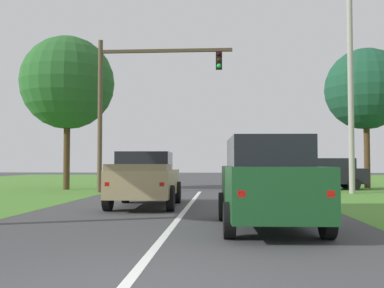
{
  "coord_description": "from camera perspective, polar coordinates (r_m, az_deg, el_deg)",
  "views": [
    {
      "loc": [
        1.17,
        -5.34,
        1.47
      ],
      "look_at": [
        -0.08,
        13.6,
        2.29
      ],
      "focal_mm": 42.93,
      "sensor_mm": 36.0,
      "label": 1
    }
  ],
  "objects": [
    {
      "name": "crossing_suv_far",
      "position": [
        27.38,
        16.31,
        -3.49
      ],
      "size": [
        4.45,
        2.03,
        1.78
      ],
      "color": "black",
      "rests_on": "ground_plane"
    },
    {
      "name": "keep_moving_sign",
      "position": [
        23.2,
        13.79,
        -1.71
      ],
      "size": [
        0.6,
        0.09,
        2.74
      ],
      "color": "gray",
      "rests_on": "ground_plane"
    },
    {
      "name": "pickup_truck_lead",
      "position": [
        15.72,
        -5.81,
        -4.3
      ],
      "size": [
        2.29,
        4.91,
        1.86
      ],
      "color": "tan",
      "rests_on": "ground_plane"
    },
    {
      "name": "traffic_light",
      "position": [
        23.92,
        -7.3,
        6.4
      ],
      "size": [
        6.94,
        0.4,
        7.88
      ],
      "color": "brown",
      "rests_on": "ground_plane"
    },
    {
      "name": "utility_pole_right",
      "position": [
        24.28,
        19.12,
        5.88
      ],
      "size": [
        0.28,
        0.28,
        9.87
      ],
      "primitive_type": "cylinder",
      "color": "#9E998E",
      "rests_on": "ground_plane"
    },
    {
      "name": "red_suv_near",
      "position": [
        10.68,
        9.33,
        -4.52
      ],
      "size": [
        2.28,
        4.83,
        2.07
      ],
      "color": "#194C23",
      "rests_on": "ground_plane"
    },
    {
      "name": "oak_tree_right",
      "position": [
        30.08,
        20.8,
        6.38
      ],
      "size": [
        4.94,
        4.94,
        8.5
      ],
      "color": "#4C351E",
      "rests_on": "ground_plane"
    },
    {
      "name": "extra_tree_1",
      "position": [
        27.48,
        -15.21,
        7.32
      ],
      "size": [
        5.32,
        5.32,
        8.78
      ],
      "color": "#4C351E",
      "rests_on": "ground_plane"
    },
    {
      "name": "ground_plane",
      "position": [
        15.86,
        -0.48,
        -7.77
      ],
      "size": [
        120.0,
        120.0,
        0.0
      ],
      "primitive_type": "plane",
      "color": "#424244"
    }
  ]
}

